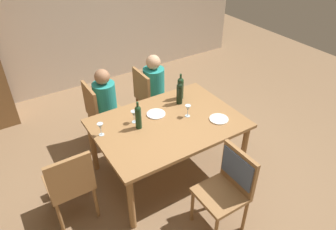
{
  "coord_description": "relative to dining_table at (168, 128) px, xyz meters",
  "views": [
    {
      "loc": [
        -1.55,
        -2.45,
        2.85
      ],
      "look_at": [
        0.0,
        0.0,
        0.85
      ],
      "focal_mm": 33.5,
      "sensor_mm": 36.0,
      "label": 1
    }
  ],
  "objects": [
    {
      "name": "wine_bottle_short_olive",
      "position": [
        0.34,
        0.27,
        0.23
      ],
      "size": [
        0.08,
        0.08,
        0.32
      ],
      "color": "black",
      "rests_on": "dining_table"
    },
    {
      "name": "ground_plane",
      "position": [
        0.0,
        0.0,
        -0.67
      ],
      "size": [
        10.0,
        10.0,
        0.0
      ],
      "primitive_type": "plane",
      "color": "#846647"
    },
    {
      "name": "chair_left_end",
      "position": [
        -1.21,
        -0.09,
        -0.14
      ],
      "size": [
        0.44,
        0.44,
        0.92
      ],
      "color": "olive",
      "rests_on": "ground_plane"
    },
    {
      "name": "wine_bottle_dark_red",
      "position": [
        0.42,
        0.36,
        0.23
      ],
      "size": [
        0.08,
        0.08,
        0.34
      ],
      "color": "#19381E",
      "rests_on": "dining_table"
    },
    {
      "name": "chair_near",
      "position": [
        0.12,
        -0.96,
        -0.08
      ],
      "size": [
        0.46,
        0.44,
        0.92
      ],
      "rotation": [
        0.0,
        0.0,
        1.57
      ],
      "color": "olive",
      "rests_on": "ground_plane"
    },
    {
      "name": "chair_far_left",
      "position": [
        -0.46,
        0.96,
        -0.14
      ],
      "size": [
        0.44,
        0.44,
        0.92
      ],
      "rotation": [
        0.0,
        0.0,
        -1.57
      ],
      "color": "olive",
      "rests_on": "ground_plane"
    },
    {
      "name": "dinner_plate_guest_left",
      "position": [
        -0.04,
        0.21,
        0.08
      ],
      "size": [
        0.22,
        0.22,
        0.01
      ],
      "primitive_type": "cylinder",
      "color": "white",
      "rests_on": "dining_table"
    },
    {
      "name": "person_man_bearded",
      "position": [
        0.4,
        0.96,
        -0.02
      ],
      "size": [
        0.35,
        0.3,
        1.12
      ],
      "rotation": [
        0.0,
        0.0,
        -1.57
      ],
      "color": "#33333D",
      "rests_on": "ground_plane"
    },
    {
      "name": "person_woman_host",
      "position": [
        -0.35,
        0.96,
        -0.03
      ],
      "size": [
        0.34,
        0.29,
        1.11
      ],
      "rotation": [
        0.0,
        0.0,
        -1.57
      ],
      "color": "#33333D",
      "rests_on": "ground_plane"
    },
    {
      "name": "wine_glass_centre",
      "position": [
        0.26,
        -0.02,
        0.18
      ],
      "size": [
        0.07,
        0.07,
        0.15
      ],
      "color": "silver",
      "rests_on": "dining_table"
    },
    {
      "name": "wine_glass_near_right",
      "position": [
        -0.73,
        0.19,
        0.18
      ],
      "size": [
        0.07,
        0.07,
        0.15
      ],
      "color": "silver",
      "rests_on": "dining_table"
    },
    {
      "name": "dinner_plate_host",
      "position": [
        0.53,
        -0.27,
        0.08
      ],
      "size": [
        0.22,
        0.22,
        0.01
      ],
      "primitive_type": "cylinder",
      "color": "white",
      "rests_on": "dining_table"
    },
    {
      "name": "handbag",
      "position": [
        -1.21,
        0.35,
        -0.56
      ],
      "size": [
        0.29,
        0.15,
        0.22
      ],
      "primitive_type": "cube",
      "rotation": [
        0.0,
        0.0,
        0.11
      ],
      "color": "brown",
      "rests_on": "ground_plane"
    },
    {
      "name": "wine_glass_near_left",
      "position": [
        -0.32,
        0.21,
        0.18
      ],
      "size": [
        0.07,
        0.07,
        0.15
      ],
      "color": "silver",
      "rests_on": "dining_table"
    },
    {
      "name": "chair_far_right",
      "position": [
        0.29,
        0.96,
        -0.14
      ],
      "size": [
        0.44,
        0.44,
        0.92
      ],
      "rotation": [
        0.0,
        0.0,
        -1.57
      ],
      "color": "olive",
      "rests_on": "ground_plane"
    },
    {
      "name": "dining_table",
      "position": [
        0.0,
        0.0,
        0.0
      ],
      "size": [
        1.66,
        1.17,
        0.75
      ],
      "color": "olive",
      "rests_on": "ground_plane"
    },
    {
      "name": "rear_room_partition",
      "position": [
        0.0,
        2.78,
        0.68
      ],
      "size": [
        6.4,
        0.12,
        2.7
      ],
      "primitive_type": "cube",
      "color": "beige",
      "rests_on": "ground_plane"
    },
    {
      "name": "wine_bottle_tall_green",
      "position": [
        -0.33,
        0.09,
        0.23
      ],
      "size": [
        0.07,
        0.07,
        0.33
      ],
      "color": "#19381E",
      "rests_on": "dining_table"
    }
  ]
}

